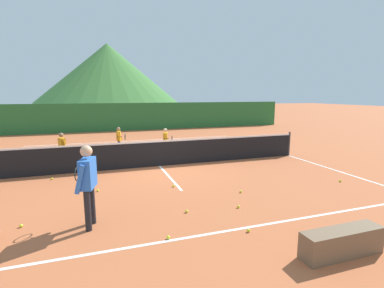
{
  "coord_description": "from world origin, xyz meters",
  "views": [
    {
      "loc": [
        -2.17,
        -10.21,
        2.68
      ],
      "look_at": [
        0.8,
        -1.48,
        1.05
      ],
      "focal_mm": 26.44,
      "sensor_mm": 36.0,
      "label": 1
    }
  ],
  "objects_px": {
    "tennis_ball_5": "(340,181)",
    "tennis_ball_6": "(52,179)",
    "instructor": "(88,179)",
    "tennis_ball_3": "(187,211)",
    "tennis_ball_0": "(241,191)",
    "tennis_ball_10": "(98,190)",
    "student_1": "(119,138)",
    "tennis_ball_7": "(238,207)",
    "student_0": "(62,146)",
    "student_2": "(166,139)",
    "tennis_ball_2": "(21,226)",
    "tennis_ball_8": "(168,237)",
    "tennis_ball_9": "(249,230)",
    "tennis_ball_4": "(174,186)",
    "courtside_bench": "(342,242)",
    "tennis_net": "(159,153)"
  },
  "relations": [
    {
      "from": "tennis_ball_9",
      "to": "tennis_ball_3",
      "type": "bearing_deg",
      "value": 124.31
    },
    {
      "from": "instructor",
      "to": "student_1",
      "type": "distance_m",
      "value": 7.36
    },
    {
      "from": "tennis_ball_2",
      "to": "tennis_ball_5",
      "type": "distance_m",
      "value": 8.64
    },
    {
      "from": "tennis_net",
      "to": "tennis_ball_6",
      "type": "xyz_separation_m",
      "value": [
        -3.61,
        -0.61,
        -0.47
      ]
    },
    {
      "from": "tennis_ball_0",
      "to": "tennis_ball_10",
      "type": "relative_size",
      "value": 1.0
    },
    {
      "from": "tennis_ball_9",
      "to": "tennis_ball_10",
      "type": "distance_m",
      "value": 4.41
    },
    {
      "from": "tennis_ball_9",
      "to": "student_0",
      "type": "bearing_deg",
      "value": 119.89
    },
    {
      "from": "tennis_net",
      "to": "tennis_ball_8",
      "type": "xyz_separation_m",
      "value": [
        -1.02,
        -5.42,
        -0.47
      ]
    },
    {
      "from": "tennis_ball_2",
      "to": "tennis_ball_9",
      "type": "relative_size",
      "value": 1.0
    },
    {
      "from": "tennis_net",
      "to": "tennis_ball_7",
      "type": "distance_m",
      "value": 4.65
    },
    {
      "from": "tennis_ball_10",
      "to": "courtside_bench",
      "type": "distance_m",
      "value": 6.03
    },
    {
      "from": "tennis_ball_5",
      "to": "tennis_ball_6",
      "type": "height_order",
      "value": "same"
    },
    {
      "from": "tennis_ball_0",
      "to": "tennis_ball_10",
      "type": "height_order",
      "value": "same"
    },
    {
      "from": "student_0",
      "to": "student_1",
      "type": "xyz_separation_m",
      "value": [
        2.21,
        1.57,
        -0.02
      ]
    },
    {
      "from": "instructor",
      "to": "tennis_ball_5",
      "type": "height_order",
      "value": "instructor"
    },
    {
      "from": "student_2",
      "to": "tennis_ball_0",
      "type": "height_order",
      "value": "student_2"
    },
    {
      "from": "tennis_ball_4",
      "to": "tennis_ball_5",
      "type": "relative_size",
      "value": 1.0
    },
    {
      "from": "student_2",
      "to": "tennis_ball_2",
      "type": "xyz_separation_m",
      "value": [
        -4.4,
        -5.67,
        -0.7
      ]
    },
    {
      "from": "student_2",
      "to": "tennis_ball_10",
      "type": "relative_size",
      "value": 17.96
    },
    {
      "from": "tennis_ball_4",
      "to": "courtside_bench",
      "type": "bearing_deg",
      "value": -68.05
    },
    {
      "from": "tennis_ball_7",
      "to": "student_2",
      "type": "bearing_deg",
      "value": 92.52
    },
    {
      "from": "tennis_ball_7",
      "to": "tennis_ball_2",
      "type": "bearing_deg",
      "value": 173.49
    },
    {
      "from": "student_0",
      "to": "tennis_ball_10",
      "type": "distance_m",
      "value": 3.78
    },
    {
      "from": "instructor",
      "to": "tennis_ball_3",
      "type": "bearing_deg",
      "value": 0.71
    },
    {
      "from": "tennis_net",
      "to": "tennis_ball_8",
      "type": "height_order",
      "value": "tennis_net"
    },
    {
      "from": "student_1",
      "to": "tennis_ball_7",
      "type": "bearing_deg",
      "value": -73.68
    },
    {
      "from": "instructor",
      "to": "tennis_ball_2",
      "type": "distance_m",
      "value": 1.72
    },
    {
      "from": "student_2",
      "to": "instructor",
      "type": "bearing_deg",
      "value": -116.65
    },
    {
      "from": "tennis_ball_10",
      "to": "student_1",
      "type": "bearing_deg",
      "value": 78.76
    },
    {
      "from": "tennis_ball_8",
      "to": "tennis_ball_10",
      "type": "relative_size",
      "value": 1.0
    },
    {
      "from": "tennis_ball_2",
      "to": "tennis_ball_9",
      "type": "bearing_deg",
      "value": -21.29
    },
    {
      "from": "student_1",
      "to": "tennis_ball_7",
      "type": "distance_m",
      "value": 7.71
    },
    {
      "from": "instructor",
      "to": "tennis_ball_6",
      "type": "xyz_separation_m",
      "value": [
        -1.21,
        3.81,
        -0.98
      ]
    },
    {
      "from": "tennis_net",
      "to": "tennis_ball_3",
      "type": "xyz_separation_m",
      "value": [
        -0.32,
        -4.39,
        -0.47
      ]
    },
    {
      "from": "student_0",
      "to": "tennis_ball_4",
      "type": "distance_m",
      "value": 5.1
    },
    {
      "from": "tennis_ball_7",
      "to": "student_0",
      "type": "bearing_deg",
      "value": 127.01
    },
    {
      "from": "instructor",
      "to": "tennis_ball_0",
      "type": "distance_m",
      "value": 4.1
    },
    {
      "from": "tennis_ball_10",
      "to": "tennis_net",
      "type": "bearing_deg",
      "value": 45.09
    },
    {
      "from": "tennis_ball_7",
      "to": "tennis_ball_10",
      "type": "xyz_separation_m",
      "value": [
        -3.17,
        2.28,
        0.0
      ]
    },
    {
      "from": "tennis_ball_8",
      "to": "tennis_ball_9",
      "type": "height_order",
      "value": "same"
    },
    {
      "from": "tennis_ball_4",
      "to": "tennis_ball_8",
      "type": "relative_size",
      "value": 1.0
    },
    {
      "from": "tennis_ball_4",
      "to": "tennis_ball_8",
      "type": "xyz_separation_m",
      "value": [
        -0.88,
        -2.88,
        0.0
      ]
    },
    {
      "from": "tennis_ball_3",
      "to": "tennis_ball_5",
      "type": "distance_m",
      "value": 5.25
    },
    {
      "from": "student_1",
      "to": "tennis_ball_8",
      "type": "bearing_deg",
      "value": -88.52
    },
    {
      "from": "tennis_ball_9",
      "to": "courtside_bench",
      "type": "relative_size",
      "value": 0.05
    },
    {
      "from": "tennis_ball_2",
      "to": "tennis_ball_7",
      "type": "height_order",
      "value": "same"
    },
    {
      "from": "courtside_bench",
      "to": "tennis_ball_4",
      "type": "bearing_deg",
      "value": 111.95
    },
    {
      "from": "instructor",
      "to": "tennis_ball_4",
      "type": "height_order",
      "value": "instructor"
    },
    {
      "from": "student_0",
      "to": "tennis_ball_8",
      "type": "xyz_separation_m",
      "value": [
        2.42,
        -6.69,
        -0.72
      ]
    },
    {
      "from": "tennis_ball_6",
      "to": "student_1",
      "type": "bearing_deg",
      "value": 55.43
    }
  ]
}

